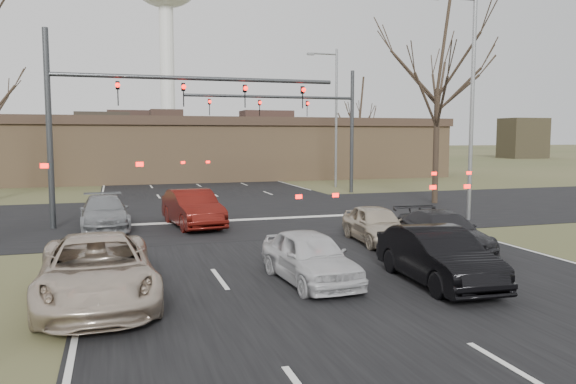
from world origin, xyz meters
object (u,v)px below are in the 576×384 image
at_px(car_black_hatch, 438,256).
at_px(car_charcoal_sedan, 443,232).
at_px(streetlight_right_near, 469,94).
at_px(building, 210,148).
at_px(mast_arm_far, 312,116).
at_px(car_red_ahead, 193,208).
at_px(car_silver_ahead, 376,224).
at_px(streetlight_right_far, 334,111).
at_px(car_grey_ahead, 104,212).
at_px(car_silver_suv, 97,270).
at_px(car_white_sedan, 310,257).
at_px(mast_arm_near, 133,104).

relative_size(car_black_hatch, car_charcoal_sedan, 0.98).
bearing_deg(streetlight_right_near, building, 103.69).
relative_size(mast_arm_far, car_red_ahead, 2.38).
xyz_separation_m(car_black_hatch, car_silver_ahead, (0.97, 5.50, -0.06)).
height_order(car_black_hatch, car_red_ahead, car_red_ahead).
xyz_separation_m(streetlight_right_near, streetlight_right_far, (0.50, 17.00, 0.00)).
height_order(building, car_grey_ahead, building).
relative_size(mast_arm_far, car_silver_suv, 2.04).
distance_m(car_white_sedan, car_black_hatch, 3.25).
bearing_deg(car_red_ahead, car_silver_suv, -116.57).
xyz_separation_m(building, mast_arm_near, (-7.23, -25.00, 2.41)).
height_order(mast_arm_far, car_silver_suv, mast_arm_far).
relative_size(car_black_hatch, car_silver_ahead, 1.13).
xyz_separation_m(car_charcoal_sedan, car_grey_ahead, (-10.61, 8.08, 0.02)).
relative_size(building, car_grey_ahead, 9.24).
bearing_deg(streetlight_right_near, car_silver_ahead, -149.86).
distance_m(mast_arm_far, car_white_sedan, 22.66).
relative_size(building, car_white_sedan, 10.73).
distance_m(car_black_hatch, car_silver_ahead, 5.59).
bearing_deg(car_silver_suv, car_red_ahead, 68.94).
xyz_separation_m(building, car_white_sedan, (-3.32, -35.94, -1.99)).
xyz_separation_m(car_black_hatch, car_charcoal_sedan, (2.37, 3.46, -0.07)).
distance_m(building, car_grey_ahead, 26.95).
bearing_deg(car_silver_ahead, streetlight_right_near, 35.06).
bearing_deg(car_red_ahead, car_charcoal_sedan, -53.84).
bearing_deg(car_red_ahead, car_black_hatch, -74.02).
bearing_deg(building, streetlight_right_far, -56.35).
distance_m(car_charcoal_sedan, car_red_ahead, 10.31).
bearing_deg(car_grey_ahead, mast_arm_near, 18.92).
height_order(streetlight_right_near, car_grey_ahead, streetlight_right_near).
relative_size(car_silver_suv, car_silver_ahead, 1.41).
height_order(car_white_sedan, car_grey_ahead, car_white_sedan).
distance_m(building, mast_arm_near, 26.14).
bearing_deg(streetlight_right_near, mast_arm_near, 167.95).
bearing_deg(car_red_ahead, car_grey_ahead, 162.50).
bearing_deg(building, car_silver_ahead, -88.70).
distance_m(streetlight_right_near, car_silver_suv, 18.05).
bearing_deg(car_silver_suv, car_charcoal_sedan, 12.04).
bearing_deg(car_grey_ahead, car_silver_ahead, -35.84).
height_order(building, mast_arm_near, mast_arm_near).
distance_m(car_silver_suv, car_black_hatch, 8.28).
distance_m(mast_arm_near, car_red_ahead, 4.97).
height_order(streetlight_right_far, car_silver_suv, streetlight_right_far).
xyz_separation_m(car_charcoal_sedan, car_red_ahead, (-7.11, 7.46, 0.12)).
distance_m(streetlight_right_far, car_black_hatch, 27.56).
bearing_deg(car_charcoal_sedan, car_silver_ahead, 128.02).
bearing_deg(mast_arm_far, car_charcoal_sedan, -96.35).
bearing_deg(streetlight_right_near, car_charcoal_sedan, -130.14).
distance_m(mast_arm_near, streetlight_right_near, 14.38).
bearing_deg(car_silver_suv, streetlight_right_near, 26.28).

